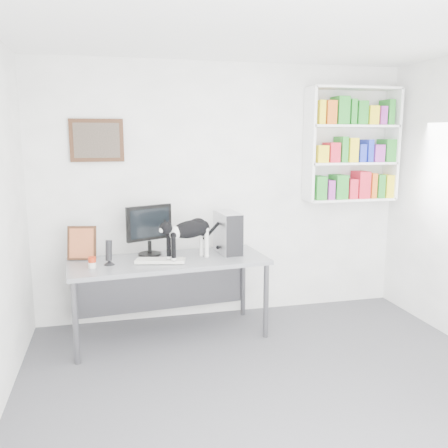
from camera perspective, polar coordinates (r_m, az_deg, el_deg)
The scene contains 11 objects.
room at distance 3.21m, azimuth 8.37°, elevation -0.12°, with size 4.01×4.01×2.70m.
bookshelf at distance 5.43m, azimuth 15.11°, elevation 9.19°, with size 1.03×0.28×1.24m, color white.
wall_art at distance 4.90m, azimuth -15.06°, elevation 9.69°, with size 0.52×0.04×0.42m, color #402314.
desk at distance 4.69m, azimuth -6.56°, elevation -8.87°, with size 1.87×0.73×0.78m, color gray.
monitor at distance 4.71m, azimuth -8.99°, elevation -0.71°, with size 0.48×0.23×0.51m, color black.
keyboard at distance 4.47m, azimuth -7.66°, elevation -4.39°, with size 0.46×0.18×0.04m, color beige.
pc_tower at distance 4.77m, azimuth 0.47°, elevation -1.02°, with size 0.18×0.41×0.41m, color #AFAFB3.
speaker at distance 4.45m, azimuth -13.69°, elevation -3.30°, with size 0.10×0.10×0.24m, color black.
leaning_print at distance 4.70m, azimuth -16.73°, elevation -2.13°, with size 0.27×0.11×0.33m, color #402314.
soup_can at distance 4.40m, azimuth -15.58°, elevation -4.48°, with size 0.07×0.07×0.10m, color #B52B0F.
cat at distance 4.49m, azimuth -4.19°, elevation -1.86°, with size 0.65×0.17×0.40m, color black, non-canonical shape.
Camera 1 is at (-1.18, -2.93, 1.93)m, focal length 38.00 mm.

